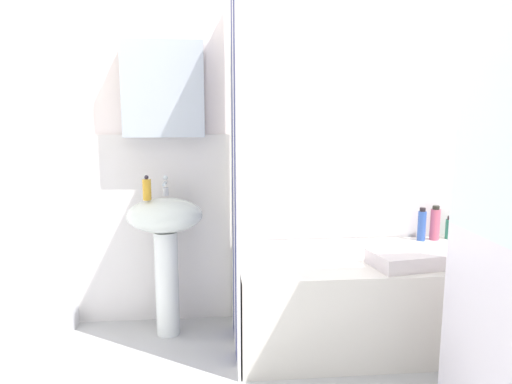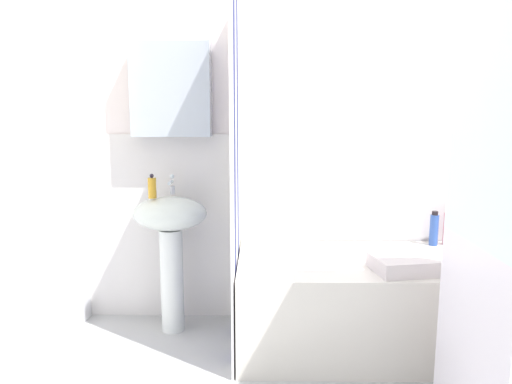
{
  "view_description": "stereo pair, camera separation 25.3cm",
  "coord_description": "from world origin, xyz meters",
  "px_view_note": "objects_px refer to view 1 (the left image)",
  "views": [
    {
      "loc": [
        -0.66,
        -1.68,
        1.32
      ],
      "look_at": [
        -0.43,
        0.81,
        0.9
      ],
      "focal_mm": 32.8,
      "sensor_mm": 36.0,
      "label": 1
    },
    {
      "loc": [
        -0.41,
        -1.69,
        1.32
      ],
      "look_at": [
        -0.43,
        0.81,
        0.9
      ],
      "focal_mm": 32.8,
      "sensor_mm": 36.0,
      "label": 2
    }
  ],
  "objects_px": {
    "shampoo_bottle": "(450,228)",
    "lotion_bottle": "(435,224)",
    "conditioner_bottle": "(422,225)",
    "towel_folded": "(405,259)",
    "bathtub": "(367,298)",
    "sink": "(165,236)",
    "soap_dispenser": "(147,189)"
  },
  "relations": [
    {
      "from": "sink",
      "to": "shampoo_bottle",
      "type": "relative_size",
      "value": 5.58
    },
    {
      "from": "towel_folded",
      "to": "conditioner_bottle",
      "type": "bearing_deg",
      "value": 57.34
    },
    {
      "from": "shampoo_bottle",
      "to": "lotion_bottle",
      "type": "bearing_deg",
      "value": -172.2
    },
    {
      "from": "shampoo_bottle",
      "to": "towel_folded",
      "type": "distance_m",
      "value": 0.74
    },
    {
      "from": "shampoo_bottle",
      "to": "conditioner_bottle",
      "type": "relative_size",
      "value": 0.7
    },
    {
      "from": "soap_dispenser",
      "to": "lotion_bottle",
      "type": "distance_m",
      "value": 1.83
    },
    {
      "from": "bathtub",
      "to": "conditioner_bottle",
      "type": "relative_size",
      "value": 6.99
    },
    {
      "from": "soap_dispenser",
      "to": "conditioner_bottle",
      "type": "height_order",
      "value": "soap_dispenser"
    },
    {
      "from": "towel_folded",
      "to": "shampoo_bottle",
      "type": "bearing_deg",
      "value": 44.77
    },
    {
      "from": "bathtub",
      "to": "shampoo_bottle",
      "type": "height_order",
      "value": "shampoo_bottle"
    },
    {
      "from": "sink",
      "to": "bathtub",
      "type": "xyz_separation_m",
      "value": [
        1.17,
        -0.19,
        -0.35
      ]
    },
    {
      "from": "bathtub",
      "to": "towel_folded",
      "type": "distance_m",
      "value": 0.38
    },
    {
      "from": "lotion_bottle",
      "to": "conditioner_bottle",
      "type": "distance_m",
      "value": 0.09
    },
    {
      "from": "lotion_bottle",
      "to": "towel_folded",
      "type": "distance_m",
      "value": 0.65
    },
    {
      "from": "shampoo_bottle",
      "to": "lotion_bottle",
      "type": "distance_m",
      "value": 0.12
    },
    {
      "from": "soap_dispenser",
      "to": "towel_folded",
      "type": "bearing_deg",
      "value": -14.36
    },
    {
      "from": "shampoo_bottle",
      "to": "towel_folded",
      "type": "relative_size",
      "value": 0.44
    },
    {
      "from": "shampoo_bottle",
      "to": "lotion_bottle",
      "type": "xyz_separation_m",
      "value": [
        -0.11,
        -0.02,
        0.04
      ]
    },
    {
      "from": "soap_dispenser",
      "to": "bathtub",
      "type": "bearing_deg",
      "value": -6.88
    },
    {
      "from": "sink",
      "to": "bathtub",
      "type": "height_order",
      "value": "sink"
    },
    {
      "from": "shampoo_bottle",
      "to": "conditioner_bottle",
      "type": "xyz_separation_m",
      "value": [
        -0.21,
        -0.03,
        0.03
      ]
    },
    {
      "from": "sink",
      "to": "conditioner_bottle",
      "type": "relative_size",
      "value": 3.89
    },
    {
      "from": "bathtub",
      "to": "sink",
      "type": "bearing_deg",
      "value": 170.83
    },
    {
      "from": "sink",
      "to": "towel_folded",
      "type": "height_order",
      "value": "sink"
    },
    {
      "from": "soap_dispenser",
      "to": "shampoo_bottle",
      "type": "relative_size",
      "value": 0.96
    },
    {
      "from": "sink",
      "to": "bathtub",
      "type": "bearing_deg",
      "value": -9.17
    },
    {
      "from": "soap_dispenser",
      "to": "bathtub",
      "type": "xyz_separation_m",
      "value": [
        1.26,
        -0.15,
        -0.64
      ]
    },
    {
      "from": "towel_folded",
      "to": "soap_dispenser",
      "type": "bearing_deg",
      "value": 165.64
    },
    {
      "from": "conditioner_bottle",
      "to": "towel_folded",
      "type": "xyz_separation_m",
      "value": [
        -0.32,
        -0.49,
        -0.06
      ]
    },
    {
      "from": "bathtub",
      "to": "soap_dispenser",
      "type": "bearing_deg",
      "value": 173.12
    },
    {
      "from": "conditioner_bottle",
      "to": "sink",
      "type": "bearing_deg",
      "value": -176.42
    },
    {
      "from": "sink",
      "to": "conditioner_bottle",
      "type": "height_order",
      "value": "sink"
    }
  ]
}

